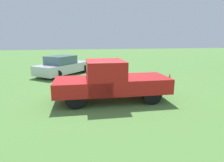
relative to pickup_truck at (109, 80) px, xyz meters
name	(u,v)px	position (x,y,z in m)	size (l,w,h in m)	color
ground_plane	(103,100)	(-0.27, 0.18, -0.95)	(80.00, 80.00, 0.00)	#54843D
pickup_truck	(109,80)	(0.00, 0.00, 0.00)	(5.04, 1.99, 1.82)	black
sedan_near	(63,66)	(-2.41, 6.76, -0.28)	(4.24, 4.59, 1.47)	black
traffic_cone	(170,78)	(4.49, 2.95, -0.67)	(0.32, 0.32, 0.55)	orange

